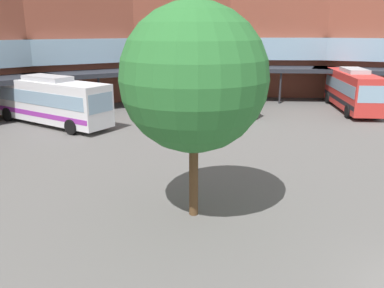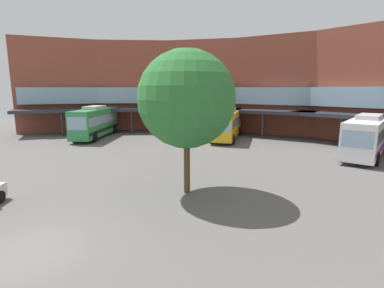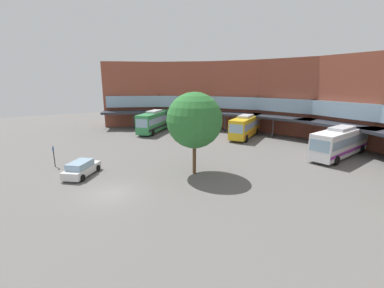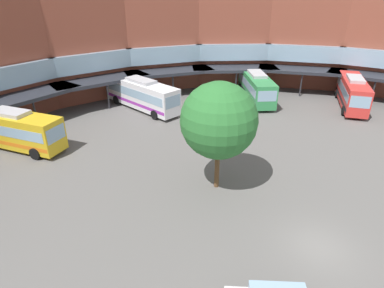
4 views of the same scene
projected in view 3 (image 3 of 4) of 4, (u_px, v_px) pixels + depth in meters
ground_plane at (111, 193)px, 22.09m from camera, size 123.30×123.30×0.00m
station_building at (316, 105)px, 33.80m from camera, size 78.01×34.10×12.99m
bus_0 at (155, 121)px, 48.48m from camera, size 9.17×9.46×3.98m
bus_2 at (340, 142)px, 32.41m from camera, size 4.28×11.56×3.80m
bus_4 at (245, 126)px, 43.70m from camera, size 7.44×9.82×3.76m
parked_car at (82, 169)px, 26.08m from camera, size 4.54×4.20×1.53m
plaza_tree at (194, 120)px, 25.63m from camera, size 5.53×5.53×8.27m
stop_sign_post at (54, 154)px, 28.69m from camera, size 0.59×0.17×2.33m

